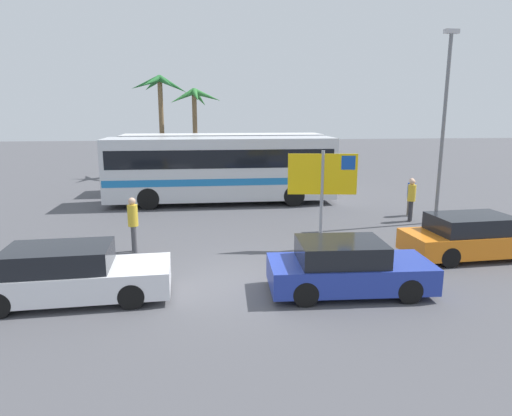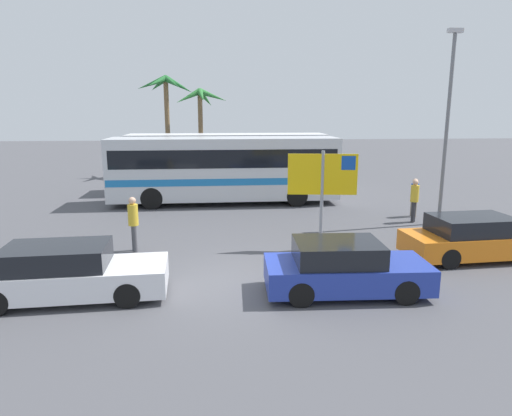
% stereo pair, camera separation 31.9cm
% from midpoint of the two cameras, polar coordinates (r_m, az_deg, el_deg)
% --- Properties ---
extents(ground, '(120.00, 120.00, 0.00)m').
position_cam_midpoint_polar(ground, '(12.10, -2.08, -9.25)').
color(ground, '#4C4C51').
extents(bus_front_coach, '(10.86, 2.50, 3.17)m').
position_cam_midpoint_polar(bus_front_coach, '(21.90, -3.60, 5.22)').
color(bus_front_coach, silver).
rests_on(bus_front_coach, ground).
extents(bus_rear_coach, '(10.86, 2.50, 3.17)m').
position_cam_midpoint_polar(bus_rear_coach, '(25.31, -3.26, 6.16)').
color(bus_rear_coach, white).
rests_on(bus_rear_coach, ground).
extents(ferry_sign, '(2.19, 0.36, 3.20)m').
position_cam_midpoint_polar(ferry_sign, '(14.53, 9.20, 3.73)').
color(ferry_sign, gray).
rests_on(ferry_sign, ground).
extents(car_white, '(4.63, 1.88, 1.32)m').
position_cam_midpoint_polar(car_white, '(11.69, -22.09, -7.63)').
color(car_white, silver).
rests_on(car_white, ground).
extents(car_blue, '(4.03, 1.85, 1.32)m').
position_cam_midpoint_polar(car_blue, '(11.40, 11.83, -7.48)').
color(car_blue, '#23389E').
rests_on(car_blue, ground).
extents(car_orange, '(4.58, 1.94, 1.32)m').
position_cam_midpoint_polar(car_orange, '(15.34, 26.65, -3.43)').
color(car_orange, orange).
rests_on(car_orange, ground).
extents(pedestrian_by_bus, '(0.32, 0.32, 1.63)m').
position_cam_midpoint_polar(pedestrian_by_bus, '(20.32, 19.81, 1.63)').
color(pedestrian_by_bus, '#706656').
rests_on(pedestrian_by_bus, ground).
extents(pedestrian_near_sign, '(0.32, 0.32, 1.74)m').
position_cam_midpoint_polar(pedestrian_near_sign, '(19.26, 19.84, 1.29)').
color(pedestrian_near_sign, '#2D2D33').
rests_on(pedestrian_near_sign, ground).
extents(pedestrian_crossing_lot, '(0.32, 0.32, 1.77)m').
position_cam_midpoint_polar(pedestrian_crossing_lot, '(14.78, -14.65, -1.41)').
color(pedestrian_crossing_lot, '#4C4C51').
rests_on(pedestrian_crossing_lot, ground).
extents(lamp_post_left_side, '(0.56, 0.20, 7.39)m').
position_cam_midpoint_polar(lamp_post_left_side, '(19.07, 23.47, 9.98)').
color(lamp_post_left_side, slate).
rests_on(lamp_post_left_side, ground).
extents(palm_tree_seaside, '(3.62, 3.56, 5.94)m').
position_cam_midpoint_polar(palm_tree_seaside, '(31.90, -6.82, 12.68)').
color(palm_tree_seaside, brown).
rests_on(palm_tree_seaside, ground).
extents(palm_tree_inland, '(3.83, 3.53, 6.76)m').
position_cam_midpoint_polar(palm_tree_inland, '(31.67, -10.98, 13.97)').
color(palm_tree_inland, brown).
rests_on(palm_tree_inland, ground).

